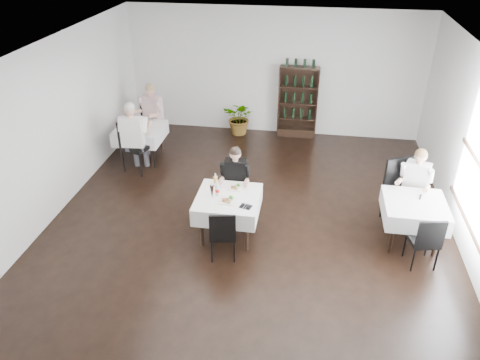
{
  "coord_description": "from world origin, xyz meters",
  "views": [
    {
      "loc": [
        0.93,
        -6.37,
        4.79
      ],
      "look_at": [
        -0.13,
        0.2,
        0.98
      ],
      "focal_mm": 35.0,
      "sensor_mm": 36.0,
      "label": 1
    }
  ],
  "objects_px": {
    "main_table": "(228,204)",
    "diner_main": "(235,178)",
    "potted_tree": "(240,118)",
    "wine_shelf": "(298,103)"
  },
  "relations": [
    {
      "from": "potted_tree",
      "to": "diner_main",
      "type": "relative_size",
      "value": 0.62
    },
    {
      "from": "main_table",
      "to": "potted_tree",
      "type": "relative_size",
      "value": 1.21
    },
    {
      "from": "main_table",
      "to": "diner_main",
      "type": "xyz_separation_m",
      "value": [
        0.02,
        0.57,
        0.17
      ]
    },
    {
      "from": "diner_main",
      "to": "main_table",
      "type": "bearing_deg",
      "value": -91.75
    },
    {
      "from": "diner_main",
      "to": "potted_tree",
      "type": "bearing_deg",
      "value": 97.65
    },
    {
      "from": "wine_shelf",
      "to": "main_table",
      "type": "xyz_separation_m",
      "value": [
        -0.9,
        -4.31,
        -0.23
      ]
    },
    {
      "from": "wine_shelf",
      "to": "main_table",
      "type": "relative_size",
      "value": 1.7
    },
    {
      "from": "main_table",
      "to": "potted_tree",
      "type": "distance_m",
      "value": 4.23
    },
    {
      "from": "main_table",
      "to": "potted_tree",
      "type": "height_order",
      "value": "potted_tree"
    },
    {
      "from": "main_table",
      "to": "diner_main",
      "type": "height_order",
      "value": "diner_main"
    }
  ]
}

